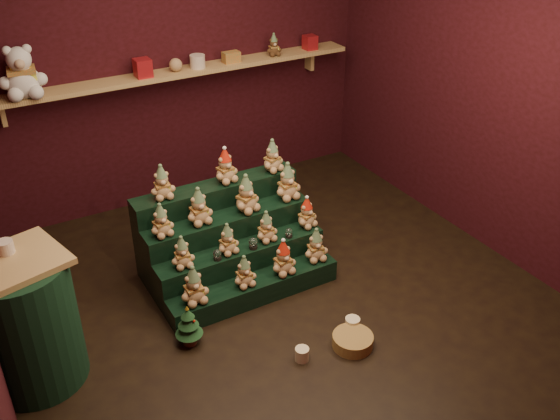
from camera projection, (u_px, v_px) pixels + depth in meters
ground at (276, 297)px, 4.93m from camera, size 4.00×4.00×0.00m
back_wall at (166, 57)px, 5.76m from camera, size 4.00×0.10×2.80m
front_wall at (508, 298)px, 2.69m from camera, size 4.00×0.10×2.80m
right_wall at (493, 84)px, 5.10m from camera, size 0.10×4.00×2.80m
back_shelf at (174, 74)px, 5.68m from camera, size 3.60×0.26×0.24m
riser_tier_front at (255, 290)px, 4.87m from camera, size 1.40×0.22×0.18m
riser_tier_midfront at (242, 266)px, 4.99m from camera, size 1.40×0.22×0.36m
riser_tier_midback at (229, 244)px, 5.11m from camera, size 1.40×0.22×0.54m
riser_tier_back at (217, 222)px, 5.23m from camera, size 1.40×0.22×0.72m
teddy_0 at (194, 285)px, 4.53m from camera, size 0.22×0.19×0.30m
teddy_1 at (244, 271)px, 4.71m from camera, size 0.19×0.17×0.26m
teddy_2 at (283, 257)px, 4.84m from camera, size 0.22×0.20×0.29m
teddy_3 at (316, 245)px, 5.01m from camera, size 0.22×0.21×0.28m
teddy_4 at (182, 252)px, 4.62m from camera, size 0.19×0.18×0.25m
teddy_5 at (227, 239)px, 4.78m from camera, size 0.20×0.19×0.25m
teddy_6 at (266, 226)px, 4.93m from camera, size 0.20×0.18×0.25m
teddy_7 at (307, 212)px, 5.11m from camera, size 0.23×0.21×0.26m
teddy_8 at (161, 220)px, 4.66m from camera, size 0.21×0.20×0.26m
teddy_9 at (199, 206)px, 4.80m from camera, size 0.22×0.20×0.30m
teddy_10 at (246, 194)px, 4.96m from camera, size 0.28×0.26×0.31m
teddy_11 at (287, 181)px, 5.14m from camera, size 0.23×0.21×0.31m
teddy_12 at (162, 182)px, 4.79m from camera, size 0.21×0.20×0.27m
teddy_13 at (225, 166)px, 5.02m from camera, size 0.24×0.22×0.29m
teddy_14 at (272, 156)px, 5.19m from camera, size 0.23×0.22×0.27m
snow_globe_a at (217, 255)px, 4.73m from camera, size 0.06×0.06×0.09m
snow_globe_b at (253, 243)px, 4.86m from camera, size 0.07×0.07×0.09m
snow_globe_c at (289, 233)px, 5.01m from camera, size 0.06×0.06×0.08m
side_table at (26, 322)px, 3.97m from camera, size 0.72×0.65×0.94m
table_ornament at (5, 247)px, 3.79m from camera, size 0.10×0.10×0.08m
mini_christmas_tree at (189, 325)px, 4.40m from camera, size 0.20×0.20×0.34m
mug_left at (302, 354)px, 4.31m from camera, size 0.10×0.10×0.10m
mug_right at (352, 324)px, 4.57m from camera, size 0.11×0.11×0.11m
wicker_basket at (353, 341)px, 4.43m from camera, size 0.29×0.29×0.09m
white_bear at (20, 65)px, 4.95m from camera, size 0.42×0.38×0.53m
brown_bear at (274, 45)px, 6.03m from camera, size 0.17×0.15×0.21m
gift_tin_red_a at (143, 68)px, 5.48m from camera, size 0.14×0.14×0.16m
gift_tin_cream at (198, 61)px, 5.72m from camera, size 0.14×0.14×0.12m
gift_tin_red_b at (310, 42)px, 6.23m from camera, size 0.12×0.12×0.14m
shelf_plush_ball at (176, 65)px, 5.62m from camera, size 0.12×0.12×0.12m
scarf_gift_box at (231, 57)px, 5.87m from camera, size 0.16×0.10×0.10m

